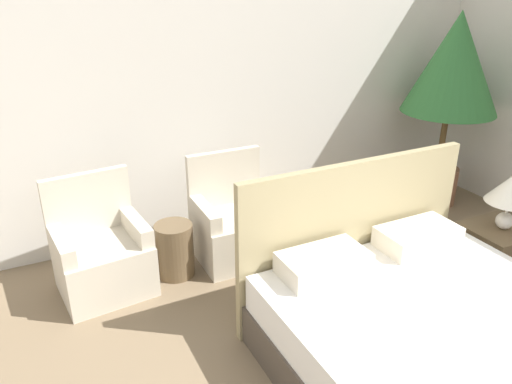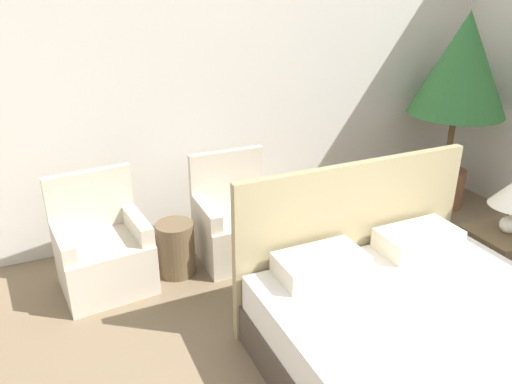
% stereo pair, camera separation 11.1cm
% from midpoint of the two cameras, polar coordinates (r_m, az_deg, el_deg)
% --- Properties ---
extents(wall_back, '(10.00, 0.06, 2.90)m').
position_cam_midpoint_polar(wall_back, '(4.52, -1.97, 13.64)').
color(wall_back, silver).
rests_on(wall_back, ground_plane).
extents(bed, '(1.75, 2.04, 1.12)m').
position_cam_midpoint_polar(bed, '(3.13, 21.62, -17.12)').
color(bed, '#4C4238').
rests_on(bed, ground_plane).
extents(armchair_near_window_left, '(0.70, 0.63, 0.88)m').
position_cam_midpoint_polar(armchair_near_window_left, '(3.98, -16.22, -7.02)').
color(armchair_near_window_left, beige).
rests_on(armchair_near_window_left, ground_plane).
extents(armchair_near_window_right, '(0.65, 0.58, 0.88)m').
position_cam_midpoint_polar(armchair_near_window_right, '(4.22, -1.40, -4.12)').
color(armchair_near_window_right, beige).
rests_on(armchair_near_window_right, ground_plane).
extents(potted_palm, '(0.92, 0.92, 1.94)m').
position_cam_midpoint_polar(potted_palm, '(5.26, 22.96, 12.25)').
color(potted_palm, brown).
rests_on(potted_palm, ground_plane).
extents(nightstand, '(0.47, 0.44, 0.49)m').
position_cam_midpoint_polar(nightstand, '(4.27, 26.62, -6.95)').
color(nightstand, brown).
rests_on(nightstand, ground_plane).
extents(side_table, '(0.30, 0.30, 0.44)m').
position_cam_midpoint_polar(side_table, '(4.06, -8.36, -6.40)').
color(side_table, brown).
rests_on(side_table, ground_plane).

